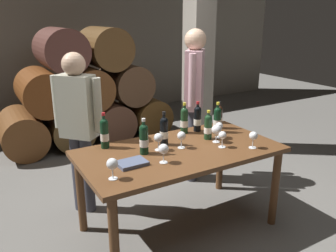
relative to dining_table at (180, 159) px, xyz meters
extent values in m
plane|color=#66635E|center=(0.00, 0.00, -0.67)|extent=(14.00, 14.00, 0.00)
cube|color=gray|center=(0.00, 4.20, 0.73)|extent=(10.00, 0.24, 2.80)
cylinder|color=brown|center=(-0.95, 2.60, -0.37)|extent=(0.60, 0.90, 0.60)
cylinder|color=brown|center=(-0.32, 2.60, -0.37)|extent=(0.60, 0.90, 0.60)
cylinder|color=brown|center=(0.31, 2.60, -0.37)|extent=(0.60, 0.90, 0.60)
cylinder|color=brown|center=(0.95, 2.60, -0.37)|extent=(0.60, 0.90, 0.60)
cylinder|color=#633214|center=(-0.63, 2.60, 0.18)|extent=(0.60, 0.90, 0.60)
cylinder|color=brown|center=(0.00, 2.60, 0.18)|extent=(0.60, 0.90, 0.60)
cylinder|color=#513724|center=(0.63, 2.60, 0.18)|extent=(0.60, 0.90, 0.60)
cylinder|color=#532F28|center=(-0.32, 2.60, 0.72)|extent=(0.60, 0.90, 0.60)
cylinder|color=#55391C|center=(0.31, 2.60, 0.72)|extent=(0.60, 0.90, 0.60)
cube|color=gray|center=(1.30, 1.60, 0.63)|extent=(0.32, 0.32, 2.60)
cube|color=brown|center=(0.00, 0.00, 0.07)|extent=(1.70, 0.90, 0.04)
cylinder|color=brown|center=(-0.77, -0.39, -0.31)|extent=(0.07, 0.07, 0.72)
cylinder|color=brown|center=(0.77, -0.39, -0.31)|extent=(0.07, 0.07, 0.72)
cylinder|color=brown|center=(-0.77, 0.39, -0.31)|extent=(0.07, 0.07, 0.72)
cylinder|color=brown|center=(0.77, 0.39, -0.31)|extent=(0.07, 0.07, 0.72)
cylinder|color=black|center=(0.55, 0.19, 0.20)|extent=(0.07, 0.07, 0.21)
sphere|color=black|center=(0.55, 0.19, 0.31)|extent=(0.07, 0.07, 0.07)
cylinder|color=black|center=(0.55, 0.19, 0.33)|extent=(0.03, 0.03, 0.07)
cylinder|color=gold|center=(0.55, 0.19, 0.38)|extent=(0.03, 0.03, 0.02)
cylinder|color=silver|center=(0.55, 0.19, 0.19)|extent=(0.07, 0.07, 0.06)
cylinder|color=#19381E|center=(0.26, 0.34, 0.20)|extent=(0.07, 0.07, 0.21)
sphere|color=#19381E|center=(0.26, 0.34, 0.31)|extent=(0.07, 0.07, 0.07)
cylinder|color=#19381E|center=(0.26, 0.34, 0.33)|extent=(0.03, 0.03, 0.07)
cylinder|color=gold|center=(0.26, 0.34, 0.38)|extent=(0.03, 0.03, 0.02)
cylinder|color=silver|center=(0.26, 0.34, 0.19)|extent=(0.07, 0.07, 0.06)
cylinder|color=black|center=(0.40, 0.32, 0.20)|extent=(0.07, 0.07, 0.21)
sphere|color=black|center=(0.40, 0.32, 0.31)|extent=(0.07, 0.07, 0.07)
cylinder|color=black|center=(0.40, 0.32, 0.33)|extent=(0.03, 0.03, 0.07)
cylinder|color=#B21E23|center=(0.40, 0.32, 0.38)|extent=(0.03, 0.03, 0.02)
cylinder|color=silver|center=(0.40, 0.32, 0.18)|extent=(0.07, 0.07, 0.06)
cylinder|color=#19381E|center=(0.36, 0.09, 0.19)|extent=(0.07, 0.07, 0.19)
sphere|color=#19381E|center=(0.36, 0.09, 0.29)|extent=(0.07, 0.07, 0.07)
cylinder|color=#19381E|center=(0.36, 0.09, 0.31)|extent=(0.03, 0.03, 0.06)
cylinder|color=gold|center=(0.36, 0.09, 0.35)|extent=(0.03, 0.03, 0.02)
cylinder|color=silver|center=(0.36, 0.09, 0.18)|extent=(0.07, 0.07, 0.06)
cylinder|color=black|center=(-0.31, 0.06, 0.20)|extent=(0.07, 0.07, 0.21)
sphere|color=black|center=(-0.31, 0.06, 0.31)|extent=(0.07, 0.07, 0.07)
cylinder|color=black|center=(-0.31, 0.06, 0.34)|extent=(0.03, 0.03, 0.07)
cylinder|color=silver|center=(-0.31, 0.06, 0.38)|extent=(0.03, 0.03, 0.02)
cylinder|color=silver|center=(-0.31, 0.06, 0.19)|extent=(0.07, 0.07, 0.06)
cylinder|color=black|center=(0.64, 0.28, 0.19)|extent=(0.07, 0.07, 0.19)
sphere|color=black|center=(0.64, 0.28, 0.29)|extent=(0.07, 0.07, 0.07)
cylinder|color=black|center=(0.64, 0.28, 0.32)|extent=(0.03, 0.03, 0.06)
cylinder|color=black|center=(0.64, 0.28, 0.36)|extent=(0.03, 0.03, 0.02)
cylinder|color=silver|center=(0.64, 0.28, 0.18)|extent=(0.07, 0.07, 0.06)
cylinder|color=black|center=(-0.06, 0.16, 0.20)|extent=(0.07, 0.07, 0.21)
sphere|color=black|center=(-0.06, 0.16, 0.31)|extent=(0.07, 0.07, 0.07)
cylinder|color=black|center=(-0.06, 0.16, 0.33)|extent=(0.03, 0.03, 0.07)
cylinder|color=black|center=(-0.06, 0.16, 0.38)|extent=(0.03, 0.03, 0.02)
cylinder|color=silver|center=(-0.06, 0.16, 0.19)|extent=(0.07, 0.07, 0.06)
cylinder|color=black|center=(-0.54, 0.35, 0.20)|extent=(0.07, 0.07, 0.22)
sphere|color=black|center=(-0.54, 0.35, 0.32)|extent=(0.07, 0.07, 0.07)
cylinder|color=black|center=(-0.54, 0.35, 0.34)|extent=(0.03, 0.03, 0.07)
cylinder|color=#B21E23|center=(-0.54, 0.35, 0.39)|extent=(0.03, 0.03, 0.02)
cylinder|color=silver|center=(-0.54, 0.35, 0.19)|extent=(0.07, 0.07, 0.07)
cylinder|color=white|center=(0.34, -0.15, 0.09)|extent=(0.06, 0.06, 0.00)
cylinder|color=white|center=(0.34, -0.15, 0.13)|extent=(0.01, 0.01, 0.07)
sphere|color=white|center=(0.34, -0.15, 0.20)|extent=(0.07, 0.07, 0.07)
cylinder|color=white|center=(0.55, -0.29, 0.09)|extent=(0.06, 0.06, 0.00)
cylinder|color=white|center=(0.55, -0.29, 0.13)|extent=(0.01, 0.01, 0.07)
sphere|color=white|center=(0.55, -0.29, 0.20)|extent=(0.07, 0.07, 0.07)
cylinder|color=white|center=(0.37, -0.02, 0.09)|extent=(0.06, 0.06, 0.00)
cylinder|color=white|center=(0.37, -0.02, 0.13)|extent=(0.01, 0.01, 0.07)
sphere|color=white|center=(0.37, -0.02, 0.21)|extent=(0.09, 0.09, 0.09)
cylinder|color=white|center=(-0.70, -0.24, 0.09)|extent=(0.06, 0.06, 0.00)
cylinder|color=white|center=(-0.70, -0.24, 0.13)|extent=(0.01, 0.01, 0.07)
sphere|color=white|center=(-0.70, -0.24, 0.21)|extent=(0.08, 0.08, 0.08)
cylinder|color=white|center=(0.46, 0.06, 0.09)|extent=(0.06, 0.06, 0.00)
cylinder|color=white|center=(0.46, 0.06, 0.13)|extent=(0.01, 0.01, 0.07)
sphere|color=white|center=(0.46, 0.06, 0.20)|extent=(0.07, 0.07, 0.07)
cylinder|color=white|center=(-0.26, -0.17, 0.09)|extent=(0.06, 0.06, 0.00)
cylinder|color=white|center=(-0.26, -0.17, 0.13)|extent=(0.01, 0.01, 0.07)
sphere|color=white|center=(-0.26, -0.17, 0.21)|extent=(0.08, 0.08, 0.08)
cylinder|color=white|center=(0.02, 0.02, 0.09)|extent=(0.06, 0.06, 0.00)
cylinder|color=white|center=(0.02, 0.02, 0.13)|extent=(0.01, 0.01, 0.07)
sphere|color=white|center=(0.02, 0.02, 0.20)|extent=(0.07, 0.07, 0.07)
cylinder|color=white|center=(-0.17, 0.07, 0.09)|extent=(0.06, 0.06, 0.00)
cylinder|color=white|center=(-0.17, 0.07, 0.13)|extent=(0.01, 0.01, 0.07)
sphere|color=white|center=(-0.17, 0.07, 0.20)|extent=(0.08, 0.08, 0.08)
cube|color=#4C5670|center=(-0.48, -0.09, 0.11)|extent=(0.22, 0.17, 0.03)
cylinder|color=#383842|center=(0.69, 0.79, -0.24)|extent=(0.11, 0.11, 0.85)
cylinder|color=#383842|center=(0.62, 0.71, -0.24)|extent=(0.11, 0.11, 0.85)
cube|color=#CC9EA8|center=(0.65, 0.75, 0.51)|extent=(0.35, 0.36, 0.64)
cylinder|color=#CC9EA8|center=(0.79, 0.91, 0.54)|extent=(0.08, 0.08, 0.54)
cylinder|color=#CC9EA8|center=(0.52, 0.59, 0.54)|extent=(0.08, 0.08, 0.54)
sphere|color=tan|center=(0.65, 0.75, 0.93)|extent=(0.23, 0.23, 0.23)
cylinder|color=#383842|center=(-0.69, 0.76, -0.28)|extent=(0.11, 0.11, 0.77)
cylinder|color=#383842|center=(-0.61, 0.68, -0.28)|extent=(0.11, 0.11, 0.77)
cube|color=#B2B29E|center=(-0.65, 0.72, 0.39)|extent=(0.35, 0.36, 0.58)
cylinder|color=#B2B29E|center=(-0.79, 0.88, 0.42)|extent=(0.08, 0.08, 0.49)
cylinder|color=#B2B29E|center=(-0.51, 0.56, 0.42)|extent=(0.08, 0.08, 0.49)
sphere|color=tan|center=(-0.65, 0.72, 0.77)|extent=(0.21, 0.21, 0.21)
camera|label=1|loc=(-1.44, -2.26, 1.17)|focal=36.30mm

